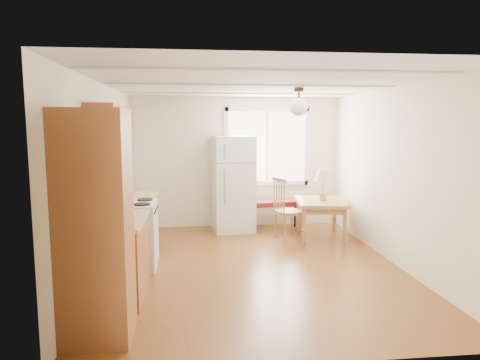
{
  "coord_description": "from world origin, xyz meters",
  "views": [
    {
      "loc": [
        -0.81,
        -5.72,
        1.95
      ],
      "look_at": [
        -0.14,
        0.55,
        1.15
      ],
      "focal_mm": 32.0,
      "sensor_mm": 36.0,
      "label": 1
    }
  ],
  "objects": [
    {
      "name": "room_shell",
      "position": [
        0.0,
        0.0,
        1.25
      ],
      "size": [
        4.6,
        5.6,
        2.62
      ],
      "color": "#582E12",
      "rests_on": "ground"
    },
    {
      "name": "kitchen_run",
      "position": [
        -1.72,
        -0.63,
        0.84
      ],
      "size": [
        0.65,
        3.4,
        2.2
      ],
      "color": "brown",
      "rests_on": "ground"
    },
    {
      "name": "window_unit",
      "position": [
        0.6,
        2.47,
        1.55
      ],
      "size": [
        1.64,
        0.05,
        1.51
      ],
      "color": "white",
      "rests_on": "room_shell"
    },
    {
      "name": "pendant_light",
      "position": [
        0.7,
        0.4,
        2.24
      ],
      "size": [
        0.26,
        0.26,
        0.4
      ],
      "color": "black",
      "rests_on": "room_shell"
    },
    {
      "name": "refrigerator",
      "position": [
        -0.1,
        2.12,
        0.88
      ],
      "size": [
        0.8,
        0.8,
        1.76
      ],
      "rotation": [
        0.0,
        0.0,
        0.11
      ],
      "color": "white",
      "rests_on": "ground"
    },
    {
      "name": "bench",
      "position": [
        0.61,
        2.08,
        0.5
      ],
      "size": [
        1.25,
        0.57,
        0.56
      ],
      "rotation": [
        0.0,
        0.0,
        0.1
      ],
      "color": "#561614",
      "rests_on": "ground"
    },
    {
      "name": "dining_table",
      "position": [
        1.36,
        1.39,
        0.57
      ],
      "size": [
        0.95,
        1.18,
        0.67
      ],
      "rotation": [
        0.0,
        0.0,
        -0.14
      ],
      "color": "olive",
      "rests_on": "ground"
    },
    {
      "name": "chair",
      "position": [
        0.7,
        1.33,
        0.62
      ],
      "size": [
        0.52,
        0.51,
        1.08
      ],
      "rotation": [
        0.0,
        0.0,
        0.32
      ],
      "color": "olive",
      "rests_on": "ground"
    },
    {
      "name": "table_lamp",
      "position": [
        1.39,
        1.35,
        1.07
      ],
      "size": [
        0.31,
        0.31,
        0.54
      ],
      "rotation": [
        0.0,
        0.0,
        0.25
      ],
      "color": "gold",
      "rests_on": "dining_table"
    },
    {
      "name": "coffee_maker",
      "position": [
        -1.72,
        -0.77,
        1.02
      ],
      "size": [
        0.2,
        0.24,
        0.32
      ],
      "rotation": [
        0.0,
        0.0,
        0.23
      ],
      "color": "black",
      "rests_on": "kitchen_run"
    },
    {
      "name": "kettle",
      "position": [
        -1.76,
        -0.84,
        1.0
      ],
      "size": [
        0.13,
        0.13,
        0.26
      ],
      "color": "#B80F0D",
      "rests_on": "kitchen_run"
    }
  ]
}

